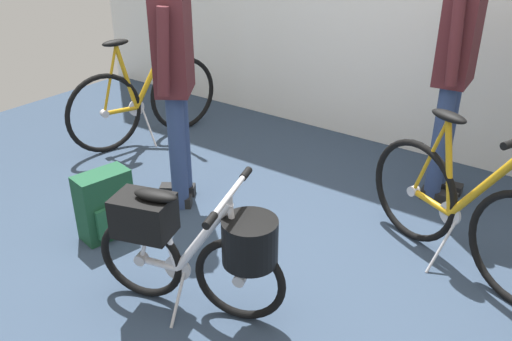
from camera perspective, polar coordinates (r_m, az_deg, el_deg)
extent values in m
plane|color=#2D3D51|center=(3.06, -2.10, -10.60)|extent=(6.78, 6.78, 0.00)
torus|color=black|center=(2.63, -1.72, -11.40)|extent=(0.45, 0.18, 0.46)
cylinder|color=#B7B7BC|center=(2.63, -1.72, -11.40)|extent=(0.07, 0.07, 0.06)
torus|color=black|center=(2.83, -11.98, -9.07)|extent=(0.45, 0.18, 0.46)
cylinder|color=#B7B7BC|center=(2.83, -11.98, -9.07)|extent=(0.07, 0.07, 0.06)
cylinder|color=silver|center=(2.79, -10.15, -9.61)|extent=(0.20, 0.10, 0.05)
cylinder|color=silver|center=(2.57, -5.69, -7.03)|extent=(0.32, 0.14, 0.45)
cylinder|color=silver|center=(2.66, -9.35, -6.68)|extent=(0.12, 0.07, 0.39)
cylinder|color=silver|center=(2.79, -10.15, -9.61)|extent=(0.20, 0.09, 0.04)
cylinder|color=silver|center=(2.52, -2.25, -7.60)|extent=(0.08, 0.05, 0.42)
cylinder|color=silver|center=(2.70, -11.27, -6.16)|extent=(0.14, 0.06, 0.37)
ellipsoid|color=black|center=(2.57, -10.53, -2.59)|extent=(0.24, 0.15, 0.05)
cylinder|color=#B7B7BC|center=(2.40, -2.81, -3.04)|extent=(0.03, 0.03, 0.04)
cylinder|color=#B7B7BC|center=(2.39, -2.82, -2.63)|extent=(0.16, 0.43, 0.03)
cylinder|color=black|center=(2.22, -4.86, -5.27)|extent=(0.06, 0.10, 0.04)
cylinder|color=black|center=(2.57, -1.08, -0.35)|extent=(0.06, 0.10, 0.04)
cylinder|color=#B7B7BC|center=(2.75, -8.26, -10.15)|extent=(0.14, 0.06, 0.14)
cylinder|color=#B7B7BC|center=(2.74, -8.22, -13.29)|extent=(0.07, 0.19, 0.22)
cylinder|color=black|center=(2.48, -0.64, -7.47)|extent=(0.33, 0.33, 0.22)
cube|color=black|center=(2.66, -11.72, -4.64)|extent=(0.33, 0.28, 0.20)
torus|color=black|center=(4.82, -7.68, 7.99)|extent=(0.19, 0.64, 0.65)
cylinder|color=#B7B7BC|center=(4.82, -7.68, 7.99)|extent=(0.06, 0.07, 0.06)
torus|color=black|center=(4.49, -15.66, 5.78)|extent=(0.19, 0.64, 0.65)
cylinder|color=#B7B7BC|center=(4.49, -15.66, 5.78)|extent=(0.06, 0.07, 0.06)
cylinder|color=#BF8C14|center=(4.55, -14.05, 6.14)|extent=(0.10, 0.29, 0.05)
cylinder|color=#BF8C14|center=(4.61, -10.64, 10.59)|extent=(0.14, 0.44, 0.62)
cylinder|color=#BF8C14|center=(4.50, -13.49, 9.49)|extent=(0.07, 0.16, 0.54)
cylinder|color=#BF8C14|center=(4.55, -14.05, 6.14)|extent=(0.09, 0.28, 0.04)
cylinder|color=#BF8C14|center=(4.72, -8.20, 11.26)|extent=(0.05, 0.09, 0.59)
cylinder|color=#BF8C14|center=(4.44, -15.12, 9.17)|extent=(0.06, 0.18, 0.52)
ellipsoid|color=black|center=(4.40, -14.59, 12.88)|extent=(0.14, 0.23, 0.05)
cylinder|color=#B7B7BC|center=(4.63, -8.78, 14.90)|extent=(0.03, 0.03, 0.04)
cylinder|color=#B7B7BC|center=(4.63, -8.79, 15.14)|extent=(0.43, 0.13, 0.03)
cylinder|color=black|center=(4.45, -7.22, 14.77)|extent=(0.10, 0.06, 0.04)
cylinder|color=black|center=(4.81, -10.25, 15.47)|extent=(0.10, 0.06, 0.04)
cylinder|color=#B7B7BC|center=(4.61, -12.48, 6.49)|extent=(0.05, 0.14, 0.14)
cylinder|color=#B7B7BC|center=(4.61, -11.17, 4.48)|extent=(0.19, 0.06, 0.30)
torus|color=black|center=(3.33, 16.25, -2.06)|extent=(0.59, 0.28, 0.63)
cylinder|color=#B7B7BC|center=(3.33, 16.25, -2.06)|extent=(0.07, 0.07, 0.06)
cylinder|color=#BF8C14|center=(3.25, 17.95, -3.16)|extent=(0.27, 0.14, 0.05)
cylinder|color=#BF8C14|center=(2.95, 23.41, -1.07)|extent=(0.41, 0.20, 0.60)
cylinder|color=#BF8C14|center=(3.10, 19.66, 0.26)|extent=(0.15, 0.09, 0.52)
cylinder|color=#BF8C14|center=(3.25, 17.95, -3.16)|extent=(0.26, 0.13, 0.04)
cylinder|color=#BF8C14|center=(3.17, 17.84, 1.33)|extent=(0.17, 0.09, 0.51)
ellipsoid|color=black|center=(3.02, 19.65, 5.40)|extent=(0.24, 0.17, 0.05)
cylinder|color=black|center=(2.56, 25.18, 2.53)|extent=(0.07, 0.10, 0.04)
cylinder|color=#B7B7BC|center=(3.18, 19.73, -4.30)|extent=(0.14, 0.07, 0.14)
cylinder|color=#B7B7BC|center=(3.18, 18.93, -7.58)|extent=(0.09, 0.18, 0.29)
cylinder|color=navy|center=(3.76, 18.75, 2.53)|extent=(0.11, 0.11, 0.81)
cube|color=black|center=(3.91, 18.67, -2.57)|extent=(0.25, 0.11, 0.07)
cylinder|color=navy|center=(3.90, 19.31, 3.34)|extent=(0.11, 0.11, 0.81)
cube|color=black|center=(4.05, 19.21, -1.60)|extent=(0.25, 0.11, 0.07)
cube|color=#4C1E23|center=(3.62, 20.75, 13.34)|extent=(0.23, 0.34, 0.62)
cylinder|color=#4C1E23|center=(3.41, 20.26, 12.69)|extent=(0.13, 0.11, 0.53)
cylinder|color=#4C1E23|center=(3.82, 21.64, 13.83)|extent=(0.13, 0.12, 0.53)
cylinder|color=navy|center=(3.66, -7.81, 2.84)|extent=(0.11, 0.11, 0.78)
cube|color=black|center=(3.82, -8.23, -2.01)|extent=(0.25, 0.21, 0.07)
cylinder|color=navy|center=(3.51, -8.24, 1.78)|extent=(0.11, 0.11, 0.78)
cube|color=black|center=(3.68, -8.65, -3.21)|extent=(0.25, 0.21, 0.07)
cube|color=#4C1E23|center=(3.36, -8.78, 13.07)|extent=(0.34, 0.38, 0.60)
cylinder|color=#4C1E23|center=(3.56, -8.41, 13.89)|extent=(0.11, 0.07, 0.51)
cylinder|color=#4C1E23|center=(3.16, -9.75, 12.16)|extent=(0.11, 0.12, 0.51)
cube|color=#19472D|center=(3.38, -15.63, -3.47)|extent=(0.22, 0.34, 0.42)
cube|color=#1F5939|center=(3.34, -14.69, -5.04)|extent=(0.07, 0.22, 0.18)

